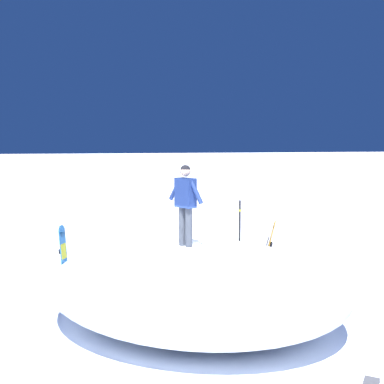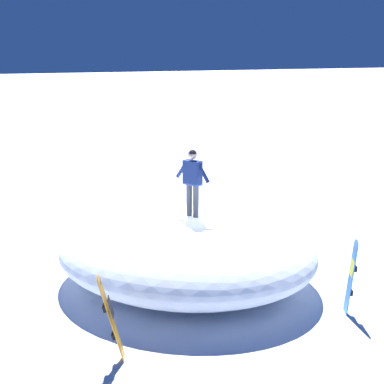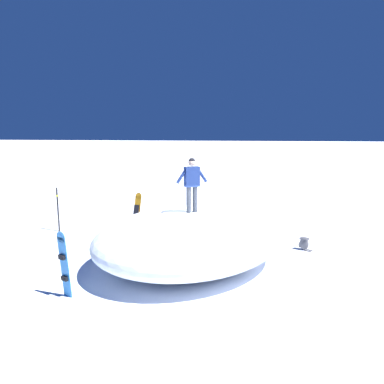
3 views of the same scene
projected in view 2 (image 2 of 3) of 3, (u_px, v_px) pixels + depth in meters
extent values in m
plane|color=white|center=(199.00, 276.00, 12.75)|extent=(240.00, 240.00, 0.00)
ellipsoid|color=white|center=(186.00, 251.00, 12.21)|extent=(8.13, 7.92, 1.68)
cylinder|color=#333842|center=(189.00, 200.00, 12.08)|extent=(0.14, 0.14, 0.78)
cylinder|color=#333842|center=(196.00, 201.00, 11.96)|extent=(0.14, 0.14, 0.78)
cube|color=navy|center=(193.00, 173.00, 11.83)|extent=(0.41, 0.49, 0.58)
sphere|color=beige|center=(193.00, 155.00, 11.71)|extent=(0.21, 0.21, 0.21)
cylinder|color=navy|center=(182.00, 169.00, 12.00)|extent=(0.26, 0.37, 0.48)
cylinder|color=navy|center=(203.00, 172.00, 11.64)|extent=(0.26, 0.37, 0.48)
sphere|color=black|center=(193.00, 154.00, 11.71)|extent=(0.20, 0.20, 0.20)
cube|color=#2672BF|center=(350.00, 280.00, 10.79)|extent=(0.24, 0.32, 1.57)
cylinder|color=#2672BF|center=(356.00, 246.00, 10.57)|extent=(0.16, 0.28, 0.30)
cube|color=yellow|center=(352.00, 268.00, 10.71)|extent=(0.14, 0.24, 0.38)
cube|color=black|center=(354.00, 268.00, 10.71)|extent=(0.15, 0.20, 0.11)
cube|color=black|center=(350.00, 292.00, 10.86)|extent=(0.15, 0.20, 0.11)
cube|color=orange|center=(112.00, 321.00, 9.14)|extent=(0.47, 0.38, 1.58)
cylinder|color=orange|center=(99.00, 282.00, 8.91)|extent=(0.16, 0.28, 0.27)
cube|color=black|center=(111.00, 307.00, 9.06)|extent=(0.17, 0.25, 0.38)
cube|color=black|center=(105.00, 307.00, 9.06)|extent=(0.15, 0.21, 0.12)
cube|color=black|center=(114.00, 335.00, 9.22)|extent=(0.15, 0.21, 0.12)
ellipsoid|color=#4C4C51|center=(85.00, 234.00, 15.06)|extent=(0.39, 0.40, 0.44)
ellipsoid|color=slate|center=(83.00, 238.00, 14.94)|extent=(0.20, 0.18, 0.21)
cube|color=#4C4C51|center=(85.00, 228.00, 15.01)|extent=(0.33, 0.34, 0.06)
cylinder|color=#4C4C51|center=(90.00, 239.00, 15.26)|extent=(0.16, 0.20, 0.04)
cylinder|color=#4C4C51|center=(86.00, 238.00, 15.30)|extent=(0.16, 0.20, 0.04)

